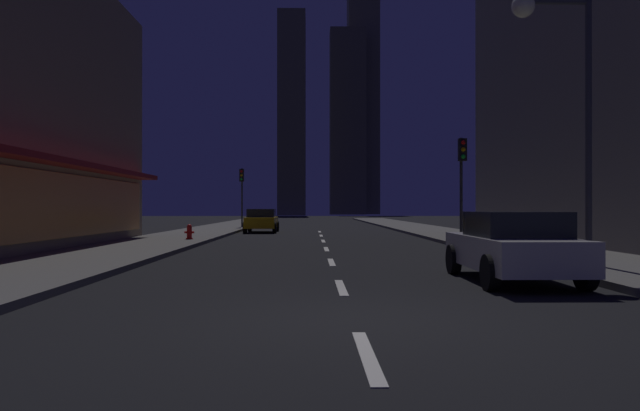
% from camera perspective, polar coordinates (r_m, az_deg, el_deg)
% --- Properties ---
extents(ground_plane, '(78.00, 136.00, 0.10)m').
position_cam_1_polar(ground_plane, '(40.14, -0.10, -2.46)').
color(ground_plane, black).
extents(sidewalk_right, '(4.00, 76.00, 0.15)m').
position_cam_1_polar(sidewalk_right, '(40.84, 9.78, -2.25)').
color(sidewalk_right, '#605E59').
rests_on(sidewalk_right, ground).
extents(sidewalk_left, '(4.00, 76.00, 0.15)m').
position_cam_1_polar(sidewalk_left, '(40.64, -10.02, -2.26)').
color(sidewalk_left, '#605E59').
rests_on(sidewalk_left, ground).
extents(lane_marking_center, '(0.16, 33.40, 0.01)m').
position_cam_1_polar(lane_marking_center, '(21.77, 0.62, -4.23)').
color(lane_marking_center, silver).
rests_on(lane_marking_center, ground).
extents(skyscraper_distant_tall, '(5.45, 8.69, 40.04)m').
position_cam_1_polar(skyscraper_distant_tall, '(119.64, -2.72, 8.69)').
color(skyscraper_distant_tall, brown).
rests_on(skyscraper_distant_tall, ground).
extents(skyscraper_distant_mid, '(8.00, 5.43, 41.64)m').
position_cam_1_polar(skyscraper_distant_mid, '(134.78, 2.68, 8.02)').
color(skyscraper_distant_mid, '#534E3E').
rests_on(skyscraper_distant_mid, ground).
extents(skyscraper_distant_short, '(7.20, 7.58, 57.00)m').
position_cam_1_polar(skyscraper_distant_short, '(142.24, 4.17, 10.73)').
color(skyscraper_distant_short, '#5B5744').
rests_on(skyscraper_distant_short, ground).
extents(car_parked_near, '(1.98, 4.24, 1.45)m').
position_cam_1_polar(car_parked_near, '(12.88, 18.09, -3.73)').
color(car_parked_near, silver).
rests_on(car_parked_near, ground).
extents(car_parked_far, '(1.98, 4.24, 1.45)m').
position_cam_1_polar(car_parked_far, '(36.75, -5.64, -1.44)').
color(car_parked_far, gold).
rests_on(car_parked_far, ground).
extents(fire_hydrant_far_left, '(0.42, 0.30, 0.65)m').
position_cam_1_polar(fire_hydrant_far_left, '(26.58, -12.48, -2.53)').
color(fire_hydrant_far_left, red).
rests_on(fire_hydrant_far_left, sidewalk_left).
extents(traffic_light_near_right, '(0.32, 0.48, 4.20)m').
position_cam_1_polar(traffic_light_near_right, '(24.43, 13.52, 3.69)').
color(traffic_light_near_right, '#2D2D2D').
rests_on(traffic_light_near_right, sidewalk_right).
extents(traffic_light_far_left, '(0.32, 0.48, 4.20)m').
position_cam_1_polar(traffic_light_far_left, '(42.71, -7.55, 2.02)').
color(traffic_light_far_left, '#2D2D2D').
rests_on(traffic_light_far_left, sidewalk_left).
extents(street_lamp_right, '(1.96, 0.56, 6.58)m').
position_cam_1_polar(street_lamp_right, '(15.89, 21.71, 12.65)').
color(street_lamp_right, '#38383D').
rests_on(street_lamp_right, sidewalk_right).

